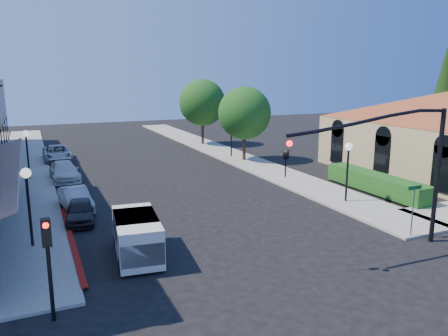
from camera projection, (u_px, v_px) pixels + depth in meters
name	position (u px, v px, depth m)	size (l,w,h in m)	color
ground	(301.00, 290.00, 15.26)	(120.00, 120.00, 0.00)	black
sidewalk_left	(26.00, 166.00, 35.88)	(3.50, 50.00, 0.12)	gray
sidewalk_right	(221.00, 151.00, 42.85)	(3.50, 50.00, 0.12)	gray
curb_red_strip	(72.00, 242.00, 19.65)	(0.25, 10.00, 0.06)	maroon
hedge	(375.00, 193.00, 27.96)	(1.40, 8.00, 1.10)	#1A5117
conifer_far	(445.00, 86.00, 41.17)	(3.20, 3.20, 11.00)	black
street_tree_a	(244.00, 113.00, 37.54)	(4.56, 4.56, 6.48)	black
street_tree_b	(202.00, 103.00, 46.40)	(4.94, 4.94, 7.02)	black
signal_mast_arm	(403.00, 156.00, 18.07)	(8.01, 0.39, 6.00)	black
secondary_signal	(48.00, 251.00, 12.84)	(0.28, 0.42, 3.32)	black
street_name_sign	(413.00, 203.00, 19.86)	(0.80, 0.06, 2.50)	#595B5E
lamppost_left_near	(27.00, 187.00, 18.45)	(0.44, 0.44, 3.57)	black
lamppost_left_far	(26.00, 142.00, 30.95)	(0.44, 0.44, 3.57)	black
lamppost_right_near	(348.00, 157.00, 25.22)	(0.44, 0.44, 3.57)	black
lamppost_right_far	(231.00, 128.00, 39.51)	(0.44, 0.44, 3.57)	black
white_van	(137.00, 234.00, 17.84)	(2.11, 4.06, 1.73)	silver
parked_car_a	(80.00, 211.00, 22.30)	(1.38, 3.44, 1.17)	black
parked_car_b	(76.00, 199.00, 24.27)	(1.32, 3.78, 1.25)	#95989A
parked_car_c	(64.00, 171.00, 31.21)	(1.83, 4.49, 1.30)	silver
parked_car_d	(57.00, 153.00, 38.24)	(2.27, 4.93, 1.37)	#9A9C9F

